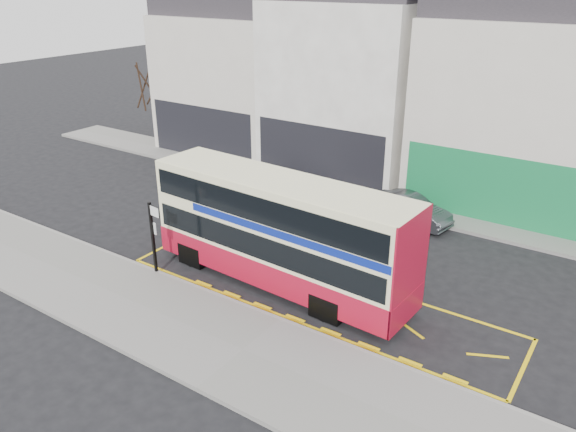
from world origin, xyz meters
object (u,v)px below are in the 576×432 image
Objects in this scene: car_grey at (409,209)px; street_tree_left at (152,74)px; bus_stop_post at (153,231)px; car_silver at (272,180)px; double_decker_bus at (281,231)px; street_tree_right at (547,161)px.

car_grey is 18.98m from street_tree_left.
car_silver is (-1.37, 9.23, -1.14)m from bus_stop_post.
car_silver is at bearing 104.92° from bus_stop_post.
car_grey is (7.14, 0.46, -0.05)m from car_silver.
car_silver is at bearing 130.57° from double_decker_bus.
car_grey is 0.85× the size of street_tree_right.
double_decker_bus is 12.14m from street_tree_right.
street_tree_left is (-12.63, 12.30, 2.68)m from bus_stop_post.
car_silver is 1.04× the size of car_grey.
street_tree_right reaches higher than car_grey.
double_decker_bus is at bearing 33.17° from bus_stop_post.
street_tree_left is (-16.73, 10.23, 2.42)m from double_decker_bus.
bus_stop_post is at bearing -44.24° from street_tree_left.
double_decker_bus is 19.76m from street_tree_left.
car_grey is at bearing 80.86° from double_decker_bus.
double_decker_bus is at bearing 178.00° from car_grey.
car_silver is at bearing -15.24° from street_tree_left.
double_decker_bus is at bearing -122.51° from street_tree_right.
double_decker_bus is 9.13m from car_silver.
bus_stop_post is (-4.11, -2.07, -0.27)m from double_decker_bus.
car_grey is at bearing -151.93° from street_tree_right.
double_decker_bus reaches higher than car_grey.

